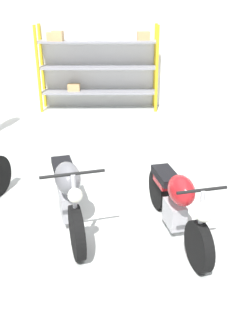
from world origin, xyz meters
TOP-DOWN VIEW (x-y plane):
  - ground_plane at (0.00, 0.00)m, footprint 30.00×30.00m
  - back_wall at (0.00, 6.42)m, footprint 30.00×0.08m
  - shelving_rack at (-0.74, 6.06)m, footprint 3.21×0.63m
  - motorcycle_grey at (-0.77, 0.05)m, footprint 0.85×2.00m
  - motorcycle_red at (0.64, -0.17)m, footprint 0.72×2.00m

SIDE VIEW (x-z plane):
  - ground_plane at x=0.00m, z-range 0.00..0.00m
  - motorcycle_red at x=0.64m, z-range -0.02..0.97m
  - motorcycle_grey at x=-0.77m, z-range -0.03..1.05m
  - shelving_rack at x=-0.74m, z-range 0.09..2.33m
  - back_wall at x=0.00m, z-range 0.00..3.60m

